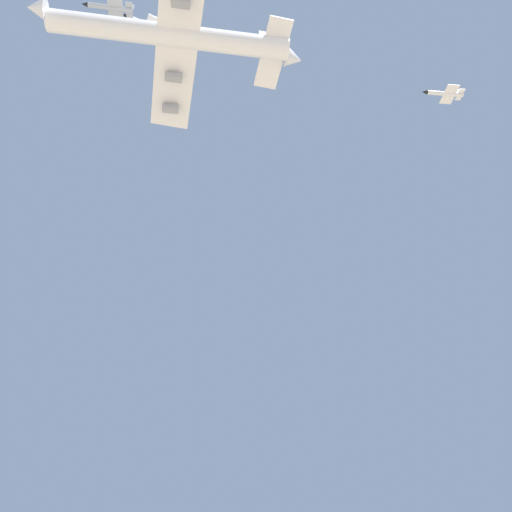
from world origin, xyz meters
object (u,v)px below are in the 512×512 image
Objects in this scene: carrier_jet at (176,36)px; chase_jet_left_wing at (147,25)px; chase_jet_right_wing at (445,94)px; chase_jet_lead at (110,8)px.

carrier_jet is 5.27× the size of chase_jet_left_wing.
carrier_jet is at bearing 13.57° from chase_jet_right_wing.
chase_jet_lead is at bearing -8.95° from carrier_jet.
chase_jet_right_wing is (-99.21, -33.35, -5.39)m from chase_jet_left_wing.
carrier_jet is 25.46m from chase_jet_left_wing.
chase_jet_lead is 115.26m from chase_jet_right_wing.
chase_jet_left_wing is (-7.38, -10.48, 7.28)m from chase_jet_lead.
chase_jet_lead is at bearing 10.82° from chase_jet_right_wing.
chase_jet_left_wing reaches higher than chase_jet_right_wing.
chase_jet_left_wing is at bearing 7.05° from chase_jet_right_wing.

